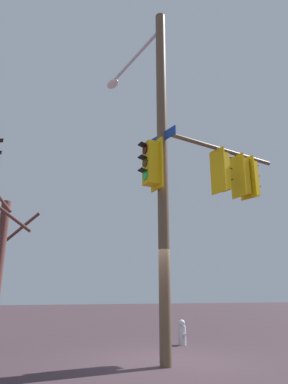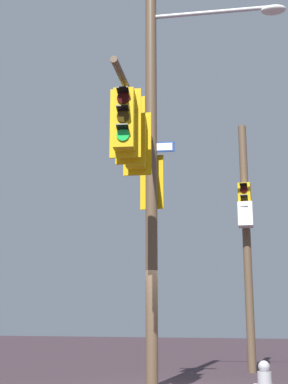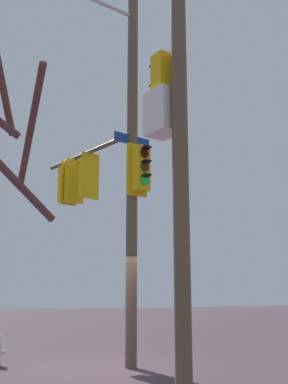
{
  "view_description": "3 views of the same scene",
  "coord_description": "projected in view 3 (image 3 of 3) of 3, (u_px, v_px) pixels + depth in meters",
  "views": [
    {
      "loc": [
        7.96,
        -3.13,
        1.53
      ],
      "look_at": [
        0.01,
        -0.57,
        4.02
      ],
      "focal_mm": 31.67,
      "sensor_mm": 36.0,
      "label": 1
    },
    {
      "loc": [
        -4.32,
        11.29,
        1.35
      ],
      "look_at": [
        0.57,
        0.0,
        4.27
      ],
      "focal_mm": 51.86,
      "sensor_mm": 36.0,
      "label": 2
    },
    {
      "loc": [
        -3.89,
        -10.72,
        1.68
      ],
      "look_at": [
        0.73,
        -0.39,
        4.06
      ],
      "focal_mm": 44.66,
      "sensor_mm": 36.0,
      "label": 3
    }
  ],
  "objects": [
    {
      "name": "secondary_pole_assembly",
      "position": [
        173.0,
        133.0,
        7.18
      ],
      "size": [
        0.52,
        0.8,
        7.28
      ],
      "rotation": [
        0.0,
        0.0,
        1.78
      ],
      "color": "brown",
      "rests_on": "ground"
    },
    {
      "name": "ground_plane",
      "position": [
        107.0,
        368.0,
        10.78
      ],
      "size": [
        80.0,
        80.0,
        0.0
      ],
      "primitive_type": "plane",
      "color": "#392A31"
    },
    {
      "name": "main_signal_pole_assembly",
      "position": [
        107.0,
        164.0,
        12.44
      ],
      "size": [
        3.77,
        5.11,
        9.27
      ],
      "rotation": [
        0.0,
        0.0,
        1.82
      ],
      "color": "brown",
      "rests_on": "ground"
    }
  ]
}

